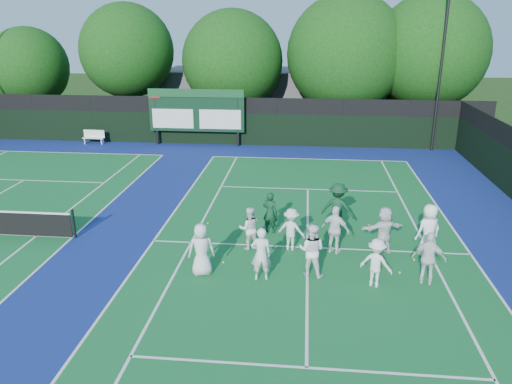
# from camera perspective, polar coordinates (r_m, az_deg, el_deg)

# --- Properties ---
(ground) EXTENTS (120.00, 120.00, 0.00)m
(ground) POSITION_cam_1_polar(r_m,az_deg,el_deg) (16.62, 5.89, -7.82)
(ground) COLOR #1B370F
(ground) RESTS_ON ground
(court_apron) EXTENTS (34.00, 32.00, 0.01)m
(court_apron) POSITION_cam_1_polar(r_m,az_deg,el_deg) (18.45, -13.16, -5.41)
(court_apron) COLOR navy
(court_apron) RESTS_ON ground
(near_court) EXTENTS (11.05, 23.85, 0.01)m
(near_court) POSITION_cam_1_polar(r_m,az_deg,el_deg) (17.51, 5.90, -6.32)
(near_court) COLOR #135F2A
(near_court) RESTS_ON ground
(back_fence) EXTENTS (34.00, 0.08, 3.00)m
(back_fence) POSITION_cam_1_polar(r_m,az_deg,el_deg) (31.98, -4.85, 7.84)
(back_fence) COLOR black
(back_fence) RESTS_ON ground
(scoreboard) EXTENTS (6.00, 0.21, 3.55)m
(scoreboard) POSITION_cam_1_polar(r_m,az_deg,el_deg) (31.64, -6.85, 9.19)
(scoreboard) COLOR black
(scoreboard) RESTS_ON ground
(clubhouse) EXTENTS (18.00, 6.00, 4.00)m
(clubhouse) POSITION_cam_1_polar(r_m,az_deg,el_deg) (39.28, 3.13, 10.88)
(clubhouse) COLOR #525256
(clubhouse) RESTS_ON ground
(light_pole_right) EXTENTS (1.20, 0.30, 10.12)m
(light_pole_right) POSITION_cam_1_polar(r_m,az_deg,el_deg) (31.54, 20.68, 15.65)
(light_pole_right) COLOR black
(light_pole_right) RESTS_ON ground
(bench) EXTENTS (1.41, 0.44, 0.88)m
(bench) POSITION_cam_1_polar(r_m,az_deg,el_deg) (33.83, -18.03, 6.06)
(bench) COLOR white
(bench) RESTS_ON ground
(tree_a) EXTENTS (5.50, 5.50, 7.19)m
(tree_a) POSITION_cam_1_polar(r_m,az_deg,el_deg) (39.67, -24.26, 12.72)
(tree_a) COLOR black
(tree_a) RESTS_ON ground
(tree_b) EXTENTS (6.37, 6.37, 8.75)m
(tree_b) POSITION_cam_1_polar(r_m,az_deg,el_deg) (36.59, -14.24, 15.11)
(tree_b) COLOR black
(tree_b) RESTS_ON ground
(tree_c) EXTENTS (6.78, 6.78, 8.34)m
(tree_c) POSITION_cam_1_polar(r_m,az_deg,el_deg) (34.89, -2.43, 14.46)
(tree_c) COLOR black
(tree_c) RESTS_ON ground
(tree_d) EXTENTS (7.83, 7.83, 9.33)m
(tree_d) POSITION_cam_1_polar(r_m,az_deg,el_deg) (34.61, 10.52, 14.88)
(tree_d) COLOR black
(tree_d) RESTS_ON ground
(tree_e) EXTENTS (7.43, 7.43, 9.33)m
(tree_e) POSITION_cam_1_polar(r_m,az_deg,el_deg) (35.41, 19.44, 14.58)
(tree_e) COLOR black
(tree_e) RESTS_ON ground
(tennis_ball_0) EXTENTS (0.07, 0.07, 0.07)m
(tennis_ball_0) POSITION_cam_1_polar(r_m,az_deg,el_deg) (16.38, -3.74, -8.03)
(tennis_ball_0) COLOR #C8E41A
(tennis_ball_0) RESTS_ON ground
(tennis_ball_1) EXTENTS (0.07, 0.07, 0.07)m
(tennis_ball_1) POSITION_cam_1_polar(r_m,az_deg,el_deg) (17.74, 5.62, -5.88)
(tennis_ball_1) COLOR #C8E41A
(tennis_ball_1) RESTS_ON ground
(tennis_ball_2) EXTENTS (0.07, 0.07, 0.07)m
(tennis_ball_2) POSITION_cam_1_polar(r_m,az_deg,el_deg) (17.32, 17.62, -7.38)
(tennis_ball_2) COLOR #C8E41A
(tennis_ball_2) RESTS_ON ground
(tennis_ball_3) EXTENTS (0.07, 0.07, 0.07)m
(tennis_ball_3) POSITION_cam_1_polar(r_m,az_deg,el_deg) (19.46, -5.52, -3.58)
(tennis_ball_3) COLOR #C8E41A
(tennis_ball_3) RESTS_ON ground
(tennis_ball_4) EXTENTS (0.07, 0.07, 0.07)m
(tennis_ball_4) POSITION_cam_1_polar(r_m,az_deg,el_deg) (19.71, 12.77, -3.68)
(tennis_ball_4) COLOR #C8E41A
(tennis_ball_4) RESTS_ON ground
(tennis_ball_5) EXTENTS (0.07, 0.07, 0.07)m
(tennis_ball_5) POSITION_cam_1_polar(r_m,az_deg,el_deg) (16.36, 16.10, -8.84)
(tennis_ball_5) COLOR #C8E41A
(tennis_ball_5) RESTS_ON ground
(player_front_0) EXTENTS (0.92, 0.72, 1.67)m
(player_front_0) POSITION_cam_1_polar(r_m,az_deg,el_deg) (15.45, -6.26, -6.54)
(player_front_0) COLOR silver
(player_front_0) RESTS_ON ground
(player_front_1) EXTENTS (0.68, 0.50, 1.69)m
(player_front_1) POSITION_cam_1_polar(r_m,az_deg,el_deg) (15.05, 0.57, -7.10)
(player_front_1) COLOR white
(player_front_1) RESTS_ON ground
(player_front_2) EXTENTS (0.95, 0.82, 1.69)m
(player_front_2) POSITION_cam_1_polar(r_m,az_deg,el_deg) (15.39, 6.38, -6.62)
(player_front_2) COLOR white
(player_front_2) RESTS_ON ground
(player_front_3) EXTENTS (1.11, 0.91, 1.50)m
(player_front_3) POSITION_cam_1_polar(r_m,az_deg,el_deg) (15.16, 13.59, -7.86)
(player_front_3) COLOR white
(player_front_3) RESTS_ON ground
(player_front_4) EXTENTS (1.03, 0.62, 1.65)m
(player_front_4) POSITION_cam_1_polar(r_m,az_deg,el_deg) (15.68, 19.16, -7.19)
(player_front_4) COLOR white
(player_front_4) RESTS_ON ground
(player_back_0) EXTENTS (0.85, 0.73, 1.51)m
(player_back_0) POSITION_cam_1_polar(r_m,az_deg,el_deg) (17.07, -0.77, -4.17)
(player_back_0) COLOR white
(player_back_0) RESTS_ON ground
(player_back_1) EXTENTS (1.07, 0.79, 1.48)m
(player_back_1) POSITION_cam_1_polar(r_m,az_deg,el_deg) (17.07, 4.05, -4.27)
(player_back_1) COLOR silver
(player_back_1) RESTS_ON ground
(player_back_2) EXTENTS (1.06, 0.78, 1.67)m
(player_back_2) POSITION_cam_1_polar(r_m,az_deg,el_deg) (16.95, 9.06, -4.29)
(player_back_2) COLOR white
(player_back_2) RESTS_ON ground
(player_back_3) EXTENTS (1.60, 0.96, 1.64)m
(player_back_3) POSITION_cam_1_polar(r_m,az_deg,el_deg) (17.30, 14.42, -4.24)
(player_back_3) COLOR white
(player_back_3) RESTS_ON ground
(player_back_4) EXTENTS (1.04, 0.89, 1.80)m
(player_back_4) POSITION_cam_1_polar(r_m,az_deg,el_deg) (17.51, 19.14, -4.15)
(player_back_4) COLOR white
(player_back_4) RESTS_ON ground
(coach_left) EXTENTS (0.66, 0.53, 1.57)m
(coach_left) POSITION_cam_1_polar(r_m,az_deg,el_deg) (18.38, 1.63, -2.36)
(coach_left) COLOR #0F371F
(coach_left) RESTS_ON ground
(coach_right) EXTENTS (1.38, 1.02, 1.90)m
(coach_right) POSITION_cam_1_polar(r_m,az_deg,el_deg) (18.57, 9.31, -1.83)
(coach_right) COLOR #0F381F
(coach_right) RESTS_ON ground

